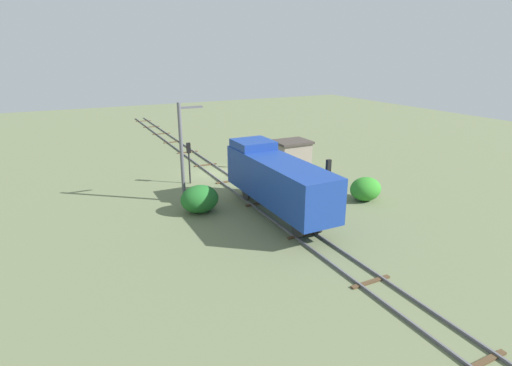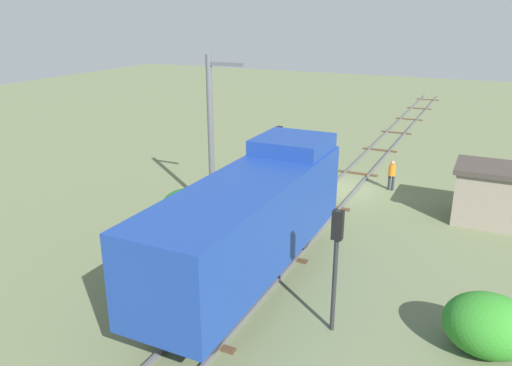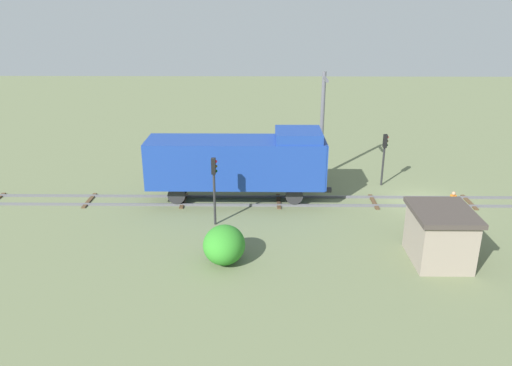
{
  "view_description": "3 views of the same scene",
  "coord_description": "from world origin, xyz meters",
  "px_view_note": "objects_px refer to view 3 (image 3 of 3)",
  "views": [
    {
      "loc": [
        13.07,
        34.55,
        11.11
      ],
      "look_at": [
        0.75,
        10.01,
        2.05
      ],
      "focal_mm": 28.0,
      "sensor_mm": 36.0,
      "label": 1
    },
    {
      "loc": [
        -7.04,
        26.0,
        9.4
      ],
      "look_at": [
        1.44,
        8.41,
        2.73
      ],
      "focal_mm": 35.0,
      "sensor_mm": 36.0,
      "label": 2
    },
    {
      "loc": [
        -29.71,
        10.3,
        12.34
      ],
      "look_at": [
        -1.48,
        10.62,
        1.85
      ],
      "focal_mm": 35.0,
      "sensor_mm": 36.0,
      "label": 3
    }
  ],
  "objects_px": {
    "worker_near_track": "(452,203)",
    "catenary_mast": "(322,123)",
    "traffic_signal_mid": "(214,179)",
    "relay_hut": "(440,235)",
    "locomotive": "(239,161)",
    "traffic_signal_near": "(384,150)"
  },
  "relations": [
    {
      "from": "traffic_signal_mid",
      "to": "worker_near_track",
      "type": "bearing_deg",
      "value": -85.9
    },
    {
      "from": "traffic_signal_near",
      "to": "relay_hut",
      "type": "bearing_deg",
      "value": -178.01
    },
    {
      "from": "catenary_mast",
      "to": "relay_hut",
      "type": "bearing_deg",
      "value": -160.05
    },
    {
      "from": "traffic_signal_near",
      "to": "traffic_signal_mid",
      "type": "xyz_separation_m",
      "value": [
        -6.6,
        11.1,
        0.23
      ]
    },
    {
      "from": "worker_near_track",
      "to": "relay_hut",
      "type": "bearing_deg",
      "value": 136.2
    },
    {
      "from": "traffic_signal_mid",
      "to": "catenary_mast",
      "type": "relative_size",
      "value": 0.53
    },
    {
      "from": "worker_near_track",
      "to": "relay_hut",
      "type": "relative_size",
      "value": 0.49
    },
    {
      "from": "traffic_signal_mid",
      "to": "worker_near_track",
      "type": "distance_m",
      "value": 14.11
    },
    {
      "from": "catenary_mast",
      "to": "relay_hut",
      "type": "xyz_separation_m",
      "value": [
        -12.44,
        -4.51,
        -2.67
      ]
    },
    {
      "from": "worker_near_track",
      "to": "catenary_mast",
      "type": "height_order",
      "value": "catenary_mast"
    },
    {
      "from": "traffic_signal_mid",
      "to": "relay_hut",
      "type": "height_order",
      "value": "traffic_signal_mid"
    },
    {
      "from": "traffic_signal_near",
      "to": "catenary_mast",
      "type": "height_order",
      "value": "catenary_mast"
    },
    {
      "from": "traffic_signal_mid",
      "to": "catenary_mast",
      "type": "distance_m",
      "value": 10.93
    },
    {
      "from": "locomotive",
      "to": "worker_near_track",
      "type": "relative_size",
      "value": 6.82
    },
    {
      "from": "locomotive",
      "to": "catenary_mast",
      "type": "distance_m",
      "value": 7.64
    },
    {
      "from": "worker_near_track",
      "to": "locomotive",
      "type": "bearing_deg",
      "value": 61.53
    },
    {
      "from": "catenary_mast",
      "to": "worker_near_track",
      "type": "bearing_deg",
      "value": -136.32
    },
    {
      "from": "locomotive",
      "to": "traffic_signal_mid",
      "type": "distance_m",
      "value": 3.63
    },
    {
      "from": "traffic_signal_mid",
      "to": "relay_hut",
      "type": "relative_size",
      "value": 1.15
    },
    {
      "from": "locomotive",
      "to": "traffic_signal_mid",
      "type": "height_order",
      "value": "locomotive"
    },
    {
      "from": "traffic_signal_near",
      "to": "traffic_signal_mid",
      "type": "height_order",
      "value": "traffic_signal_mid"
    },
    {
      "from": "catenary_mast",
      "to": "locomotive",
      "type": "bearing_deg",
      "value": 130.92
    }
  ]
}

